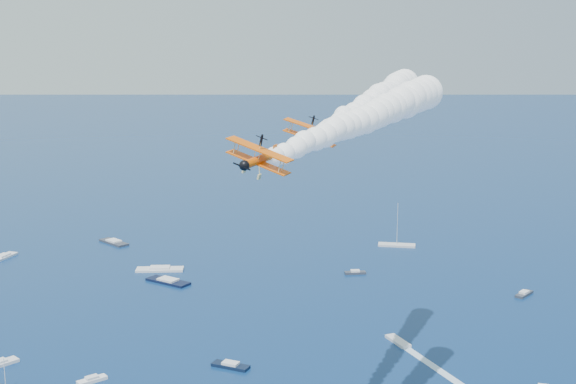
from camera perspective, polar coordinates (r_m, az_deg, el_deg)
name	(u,v)px	position (r m, az deg, el deg)	size (l,w,h in m)	color
biplane_lead	(311,136)	(108.97, 1.70, 4.25)	(7.26, 8.14, 4.91)	#E65404
biplane_trail	(260,160)	(86.72, -2.13, 2.44)	(7.36, 8.26, 4.98)	#E95604
smoke_trail_lead	(368,104)	(136.15, 6.01, 6.54)	(42.48, 43.10, 10.42)	white
smoke_trail_trail	(365,118)	(111.89, 5.79, 5.53)	(47.11, 37.88, 10.42)	white
spectator_boats	(148,305)	(211.57, -10.42, -8.28)	(210.46, 174.70, 0.70)	silver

